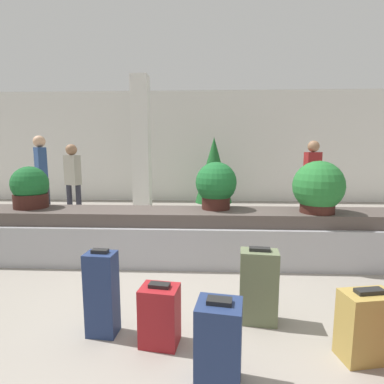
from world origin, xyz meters
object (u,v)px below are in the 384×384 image
Objects in this scene: suitcase_2 at (219,344)px; traveler_0 at (312,173)px; suitcase_1 at (258,286)px; suitcase_3 at (366,326)px; potted_plant_0 at (216,185)px; potted_plant_2 at (318,188)px; suitcase_7 at (102,294)px; pillar at (141,146)px; suitcase_4 at (160,315)px; decorated_tree at (214,170)px; traveler_1 at (41,168)px; traveler_2 at (73,176)px; potted_plant_1 at (30,188)px.

traveler_0 reaches higher than suitcase_2.
suitcase_3 is (0.71, -0.45, -0.07)m from suitcase_1.
potted_plant_2 is at bearing -8.31° from potted_plant_0.
suitcase_7 is 2.92m from potted_plant_2.
pillar is 6.34× the size of suitcase_4.
suitcase_1 is at bearing -127.97° from traveler_0.
decorated_tree is (-0.27, 5.10, 0.67)m from suitcase_1.
suitcase_3 is (1.09, 0.30, -0.03)m from suitcase_2.
traveler_0 is at bearing 42.99° from traveler_1.
suitcase_3 is at bearing -1.61° from suitcase_7.
traveler_2 is (-4.27, 2.25, -0.06)m from potted_plant_2.
traveler_0 is (2.61, 4.25, 0.79)m from suitcase_4.
suitcase_3 is at bearing -98.77° from potted_plant_2.
potted_plant_0 is at bearing 106.46° from suitcase_3.
pillar is 3.85m from traveler_0.
suitcase_7 is 1.08× the size of potted_plant_2.
potted_plant_2 reaches higher than suitcase_3.
suitcase_1 is 1.27× the size of suitcase_3.
suitcase_1 is 3.40m from potted_plant_1.
suitcase_2 is 0.33× the size of traveler_1.
suitcase_2 reaches higher than suitcase_3.
pillar reaches higher than traveler_2.
pillar is at bearing 102.21° from suitcase_7.
potted_plant_1 is at bearing 177.70° from potted_plant_2.
traveler_0 reaches higher than suitcase_4.
suitcase_1 is 1.02× the size of potted_plant_2.
suitcase_2 is at bearing -128.40° from traveler_0.
suitcase_2 is at bearing -91.15° from decorated_tree.
suitcase_1 is 0.42× the size of traveler_2.
suitcase_2 is 0.35× the size of traveler_0.
traveler_1 is at bearing -178.00° from traveler_2.
potted_plant_2 is at bearing -46.11° from pillar.
potted_plant_0 is at bearing 65.76° from suitcase_7.
traveler_0 is at bearing -30.25° from decorated_tree.
pillar reaches higher than potted_plant_2.
pillar is 1.67m from traveler_2.
potted_plant_1 reaches higher than suitcase_4.
traveler_2 is (-5.06, -0.26, -0.05)m from traveler_0.
traveler_1 reaches higher than potted_plant_0.
traveler_0 is 1.04× the size of traveler_2.
suitcase_7 is 1.25× the size of potted_plant_1.
traveler_1 reaches higher than potted_plant_2.
traveler_0 reaches higher than suitcase_1.
decorated_tree reaches higher than suitcase_1.
traveler_1 is (-1.20, 2.45, 0.13)m from potted_plant_1.
traveler_0 reaches higher than suitcase_3.
pillar is 1.74× the size of decorated_tree.
traveler_2 is (-2.89, 4.40, 0.69)m from suitcase_2.
suitcase_7 is (-2.03, 0.21, 0.10)m from suitcase_3.
potted_plant_1 is at bearing 136.53° from suitcase_7.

